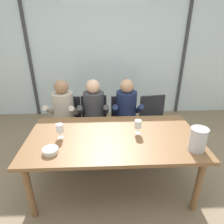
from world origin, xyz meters
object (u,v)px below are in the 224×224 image
chair_near_curtain (67,119)px  person_beige_jumper (63,114)px  chair_left_of_center (95,119)px  person_navy_polo (127,113)px  wine_glass_by_left_taster (60,128)px  dining_table (113,141)px  chair_center (124,119)px  chair_right_of_center (154,118)px  tasting_bowl (50,151)px  wine_glass_near_bucket (138,124)px  ice_bucket_primary (198,139)px  person_charcoal_jacket (94,113)px

chair_near_curtain → person_beige_jumper: (-0.03, -0.15, 0.17)m
chair_left_of_center → person_navy_polo: 0.56m
person_navy_polo → wine_glass_by_left_taster: 1.18m
dining_table → person_beige_jumper: 1.08m
chair_center → chair_right_of_center: size_ratio=1.00×
dining_table → chair_near_curtain: size_ratio=2.30×
chair_near_curtain → tasting_bowl: chair_near_curtain is taller
dining_table → wine_glass_by_left_taster: 0.64m
person_navy_polo → wine_glass_near_bucket: 0.77m
chair_center → chair_right_of_center: (0.49, -0.00, 0.00)m
chair_near_curtain → chair_center: 0.94m
chair_center → chair_near_curtain: bearing=174.9°
person_beige_jumper → ice_bucket_primary: bearing=-29.5°
person_charcoal_jacket → wine_glass_by_left_taster: size_ratio=6.85×
person_beige_jumper → wine_glass_by_left_taster: (0.13, -0.79, 0.19)m
person_charcoal_jacket → chair_near_curtain: bearing=161.7°
chair_right_of_center → person_charcoal_jacket: bearing=178.6°
chair_near_curtain → person_beige_jumper: person_beige_jumper is taller
person_beige_jumper → person_navy_polo: bearing=5.0°
ice_bucket_primary → wine_glass_near_bucket: 0.66m
dining_table → ice_bucket_primary: ice_bucket_primary is taller
person_charcoal_jacket → person_navy_polo: (0.51, -0.00, 0.00)m
chair_right_of_center → wine_glass_by_left_taster: wine_glass_by_left_taster is taller
person_navy_polo → wine_glass_near_bucket: person_navy_polo is taller
tasting_bowl → wine_glass_by_left_taster: bearing=80.3°
chair_center → wine_glass_by_left_taster: size_ratio=5.01×
chair_left_of_center → wine_glass_near_bucket: 1.11m
dining_table → ice_bucket_primary: size_ratio=7.82×
tasting_bowl → wine_glass_near_bucket: (0.95, 0.34, 0.10)m
wine_glass_by_left_taster → person_beige_jumper: bearing=99.3°
chair_right_of_center → wine_glass_near_bucket: size_ratio=5.01×
person_charcoal_jacket → person_navy_polo: size_ratio=1.00×
chair_near_curtain → person_beige_jumper: 0.23m
dining_table → wine_glass_by_left_taster: wine_glass_by_left_taster is taller
chair_left_of_center → wine_glass_near_bucket: wine_glass_near_bucket is taller
person_beige_jumper → tasting_bowl: (0.08, -1.08, 0.10)m
chair_left_of_center → chair_right_of_center: (0.98, -0.04, 0.00)m
chair_near_curtain → chair_right_of_center: same height
dining_table → chair_center: bearing=75.7°
chair_center → ice_bucket_primary: bearing=-65.9°
chair_near_curtain → wine_glass_by_left_taster: size_ratio=5.01×
person_beige_jumper → wine_glass_by_left_taster: 0.82m
wine_glass_by_left_taster → wine_glass_near_bucket: (0.90, 0.05, 0.00)m
chair_left_of_center → wine_glass_by_left_taster: size_ratio=5.01×
person_charcoal_jacket → wine_glass_by_left_taster: 0.88m
chair_left_of_center → tasting_bowl: size_ratio=5.47×
person_charcoal_jacket → person_navy_polo: bearing=-0.0°
tasting_bowl → dining_table: bearing=23.3°
ice_bucket_primary → person_charcoal_jacket: bearing=135.5°
chair_center → chair_left_of_center: bearing=172.7°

